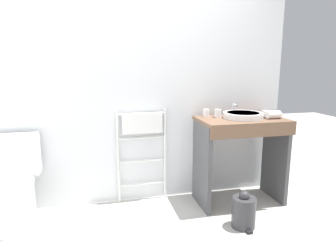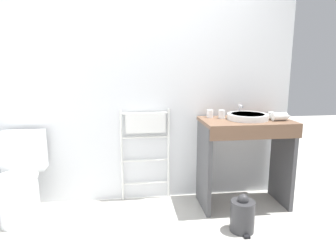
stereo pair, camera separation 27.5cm
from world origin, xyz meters
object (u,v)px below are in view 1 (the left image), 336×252
Objects in this scene: cup_near_wall at (206,113)px; hair_dryer at (273,114)px; cup_near_edge at (218,113)px; towel_radiator at (142,135)px; sink_basin at (243,115)px; toilet at (15,189)px; trash_bin at (244,211)px.

cup_near_wall is 0.44× the size of hair_dryer.
cup_near_edge reaches higher than hair_dryer.
cup_near_wall is 0.12m from cup_near_edge.
sink_basin is at bearing -13.87° from towel_radiator.
hair_dryer is at bearing -1.74° from toilet.
sink_basin is at bearing 164.04° from hair_dryer.
trash_bin is (-0.21, -0.50, -0.78)m from sink_basin.
cup_near_edge is 0.99m from trash_bin.
towel_radiator and cup_near_wall have the same top height.
cup_near_wall reaches higher than toilet.
sink_basin is 4.69× the size of cup_near_edge.
cup_near_wall is (-0.34, 0.15, 0.01)m from sink_basin.
hair_dryer is at bearing -14.34° from towel_radiator.
toilet is 2.25m from sink_basin.
trash_bin is at bearing -87.35° from cup_near_edge.
cup_near_wall is at bearing 155.55° from sink_basin.
towel_radiator is at bearing 168.98° from cup_near_edge.
toilet is at bearing -167.83° from towel_radiator.
hair_dryer is at bearing -20.66° from cup_near_wall.
towel_radiator is 1.35m from hair_dryer.
trash_bin is (0.79, -0.74, -0.57)m from towel_radiator.
toilet is 9.62× the size of cup_near_edge.
sink_basin is at bearing -22.68° from cup_near_edge.
toilet is at bearing -179.80° from sink_basin.
hair_dryer is 0.54× the size of trash_bin.
hair_dryer is at bearing -19.03° from cup_near_edge.
toilet is 2.03m from cup_near_edge.
sink_basin reaches higher than toilet.
hair_dryer is (0.52, -0.18, -0.00)m from cup_near_edge.
hair_dryer is 1.02m from trash_bin.
cup_near_wall is 0.67m from hair_dryer.
towel_radiator is 5.31× the size of hair_dryer.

